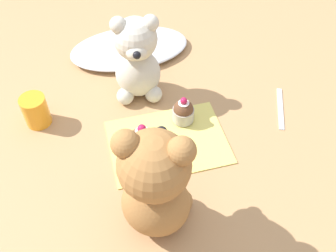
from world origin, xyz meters
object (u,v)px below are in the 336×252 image
at_px(teddy_bear_cream, 137,60).
at_px(cupcake_near_tan_bear, 143,140).
at_px(teddy_bear_tan, 155,184).
at_px(teaspoon, 281,108).
at_px(cupcake_near_cream_bear, 183,111).
at_px(juice_glass, 36,111).
at_px(saucer_plate, 143,147).

height_order(teddy_bear_cream, cupcake_near_tan_bear, teddy_bear_cream).
xyz_separation_m(teddy_bear_tan, teaspoon, (0.35, 0.21, -0.12)).
xyz_separation_m(cupcake_near_cream_bear, juice_glass, (-0.32, 0.08, 0.01)).
bearing_deg(cupcake_near_cream_bear, cupcake_near_tan_bear, -150.85).
xyz_separation_m(juice_glass, teaspoon, (0.56, -0.10, -0.03)).
relative_size(saucer_plate, juice_glass, 0.99).
bearing_deg(juice_glass, saucer_plate, -33.22).
bearing_deg(juice_glass, teddy_bear_tan, -56.71).
xyz_separation_m(teddy_bear_tan, cupcake_near_cream_bear, (0.12, 0.23, -0.09)).
bearing_deg(teddy_bear_tan, juice_glass, -33.16).
height_order(teddy_bear_cream, cupcake_near_cream_bear, teddy_bear_cream).
bearing_deg(saucer_plate, teddy_bear_tan, -93.62).
height_order(saucer_plate, cupcake_near_tan_bear, cupcake_near_tan_bear).
bearing_deg(juice_glass, teaspoon, -10.54).
xyz_separation_m(teddy_bear_cream, juice_glass, (-0.24, -0.04, -0.07)).
bearing_deg(juice_glass, cupcake_near_cream_bear, -14.18).
height_order(cupcake_near_tan_bear, juice_glass, cupcake_near_tan_bear).
xyz_separation_m(teddy_bear_tan, saucer_plate, (0.01, 0.17, -0.12)).
distance_m(teddy_bear_cream, cupcake_near_tan_bear, 0.19).
bearing_deg(saucer_plate, cupcake_near_tan_bear, -176.42).
relative_size(teddy_bear_tan, teaspoon, 1.90).
height_order(teddy_bear_tan, cupcake_near_cream_bear, teddy_bear_tan).
relative_size(juice_glass, teaspoon, 0.56).
height_order(teddy_bear_cream, teaspoon, teddy_bear_cream).
height_order(teddy_bear_cream, teddy_bear_tan, teddy_bear_tan).
distance_m(teddy_bear_cream, saucer_plate, 0.20).
relative_size(cupcake_near_cream_bear, juice_glass, 0.91).
relative_size(teddy_bear_tan, cupcake_near_tan_bear, 3.65).
height_order(cupcake_near_cream_bear, cupcake_near_tan_bear, cupcake_near_tan_bear).
xyz_separation_m(cupcake_near_tan_bear, teaspoon, (0.34, 0.04, -0.03)).
distance_m(teddy_bear_cream, cupcake_near_cream_bear, 0.16).
distance_m(teddy_bear_tan, teaspoon, 0.43).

